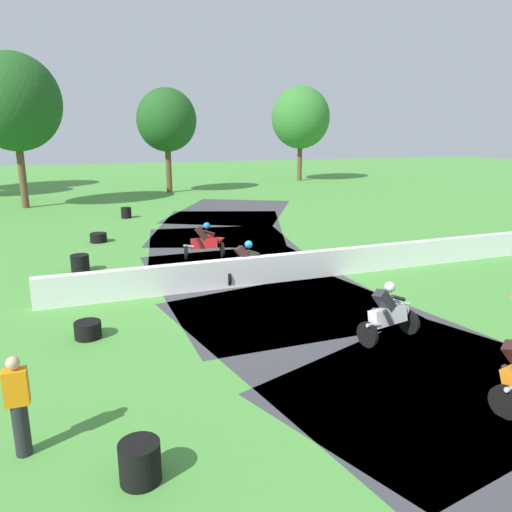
% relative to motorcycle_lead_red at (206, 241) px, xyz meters
% --- Properties ---
extents(ground_plane, '(120.00, 120.00, 0.00)m').
position_rel_motorcycle_lead_red_xyz_m(ground_plane, '(0.80, -3.73, -0.66)').
color(ground_plane, '#4C933D').
extents(track_asphalt, '(12.97, 39.70, 0.01)m').
position_rel_motorcycle_lead_red_xyz_m(track_asphalt, '(2.52, -3.66, -0.65)').
color(track_asphalt, '#3D3D42').
rests_on(track_asphalt, ground).
extents(safety_barrier, '(25.19, 1.34, 0.90)m').
position_rel_motorcycle_lead_red_xyz_m(safety_barrier, '(6.76, -3.48, -0.21)').
color(safety_barrier, white).
rests_on(safety_barrier, ground).
extents(motorcycle_lead_red, '(1.70, 0.81, 1.43)m').
position_rel_motorcycle_lead_red_xyz_m(motorcycle_lead_red, '(0.00, 0.00, 0.00)').
color(motorcycle_lead_red, black).
rests_on(motorcycle_lead_red, ground).
extents(motorcycle_chase_green, '(1.68, 0.86, 1.43)m').
position_rel_motorcycle_lead_red_xyz_m(motorcycle_chase_green, '(0.59, -3.54, -0.01)').
color(motorcycle_chase_green, black).
rests_on(motorcycle_chase_green, ground).
extents(motorcycle_trailing_white, '(1.68, 1.05, 1.43)m').
position_rel_motorcycle_lead_red_xyz_m(motorcycle_trailing_white, '(2.42, -8.80, -0.00)').
color(motorcycle_trailing_white, black).
rests_on(motorcycle_trailing_white, ground).
extents(tire_stack_near, '(0.56, 0.56, 0.60)m').
position_rel_motorcycle_lead_red_xyz_m(tire_stack_near, '(-2.25, 10.06, -0.36)').
color(tire_stack_near, black).
rests_on(tire_stack_near, ground).
extents(tire_stack_mid_a, '(0.72, 0.72, 0.40)m').
position_rel_motorcycle_lead_red_xyz_m(tire_stack_mid_a, '(-3.88, 4.21, -0.46)').
color(tire_stack_mid_a, black).
rests_on(tire_stack_mid_a, ground).
extents(tire_stack_mid_b, '(0.63, 0.63, 0.60)m').
position_rel_motorcycle_lead_red_xyz_m(tire_stack_mid_b, '(-4.59, -0.46, -0.36)').
color(tire_stack_mid_b, black).
rests_on(tire_stack_mid_b, ground).
extents(tire_stack_far, '(0.63, 0.63, 0.40)m').
position_rel_motorcycle_lead_red_xyz_m(tire_stack_far, '(-4.37, -6.50, -0.46)').
color(tire_stack_far, black).
rests_on(tire_stack_far, ground).
extents(tire_stack_extra_a, '(0.59, 0.59, 0.60)m').
position_rel_motorcycle_lead_red_xyz_m(tire_stack_extra_a, '(-3.69, -11.98, -0.36)').
color(tire_stack_extra_a, black).
rests_on(tire_stack_extra_a, ground).
extents(track_marshal, '(0.34, 0.24, 1.63)m').
position_rel_motorcycle_lead_red_xyz_m(track_marshal, '(-5.33, -10.81, 0.16)').
color(track_marshal, '#232328').
rests_on(track_marshal, ground).
extents(tree_far_left, '(5.42, 5.42, 8.69)m').
position_rel_motorcycle_lead_red_xyz_m(tree_far_left, '(15.10, 26.03, 5.17)').
color(tree_far_left, brown).
rests_on(tree_far_left, ground).
extents(tree_far_right, '(5.54, 5.54, 9.30)m').
position_rel_motorcycle_lead_red_xyz_m(tree_far_right, '(-7.99, 15.91, 5.72)').
color(tree_far_right, brown).
rests_on(tree_far_right, ground).
extents(tree_distant, '(4.49, 4.49, 7.84)m').
position_rel_motorcycle_lead_red_xyz_m(tree_distant, '(1.84, 20.75, 4.80)').
color(tree_distant, brown).
rests_on(tree_distant, ground).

